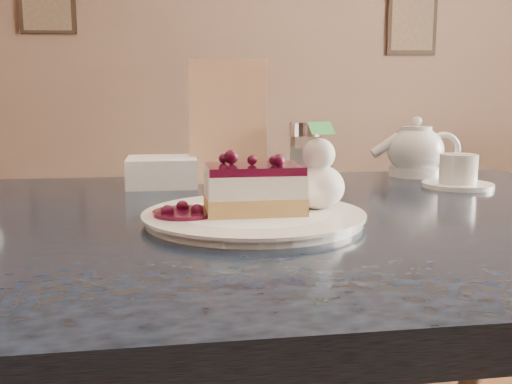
{
  "coord_description": "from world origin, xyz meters",
  "views": [
    {
      "loc": [
        0.16,
        -0.38,
        0.92
      ],
      "look_at": [
        0.18,
        0.27,
        0.82
      ],
      "focal_mm": 40.0,
      "sensor_mm": 36.0,
      "label": 1
    }
  ],
  "objects_px": {
    "dessert_plate": "(254,217)",
    "cheesecake_slice": "(254,189)",
    "tea_set": "(423,156)",
    "main_table": "(248,270)"
  },
  "relations": [
    {
      "from": "dessert_plate",
      "to": "cheesecake_slice",
      "type": "bearing_deg",
      "value": 63.43
    },
    {
      "from": "cheesecake_slice",
      "to": "tea_set",
      "type": "relative_size",
      "value": 0.49
    },
    {
      "from": "main_table",
      "to": "dessert_plate",
      "type": "bearing_deg",
      "value": -90.0
    },
    {
      "from": "dessert_plate",
      "to": "tea_set",
      "type": "distance_m",
      "value": 0.52
    },
    {
      "from": "cheesecake_slice",
      "to": "tea_set",
      "type": "bearing_deg",
      "value": 41.63
    },
    {
      "from": "cheesecake_slice",
      "to": "tea_set",
      "type": "xyz_separation_m",
      "value": [
        0.35,
        0.39,
        0.0
      ]
    },
    {
      "from": "cheesecake_slice",
      "to": "tea_set",
      "type": "distance_m",
      "value": 0.52
    },
    {
      "from": "main_table",
      "to": "cheesecake_slice",
      "type": "height_order",
      "value": "cheesecake_slice"
    },
    {
      "from": "main_table",
      "to": "cheesecake_slice",
      "type": "xyz_separation_m",
      "value": [
        0.01,
        -0.05,
        0.12
      ]
    },
    {
      "from": "main_table",
      "to": "tea_set",
      "type": "relative_size",
      "value": 4.92
    }
  ]
}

